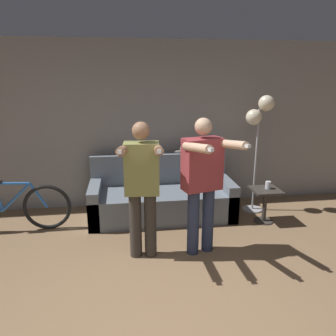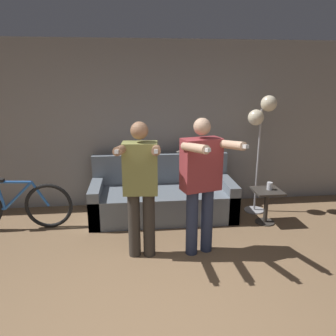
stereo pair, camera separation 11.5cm
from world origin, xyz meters
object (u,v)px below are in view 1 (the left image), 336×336
Objects in this scene: couch at (161,198)px; person_right at (203,178)px; side_table at (265,199)px; bicycle at (11,208)px; floor_lamp at (259,120)px; cup at (268,185)px; person_left at (142,183)px; cat at (190,148)px.

couch is 1.30× the size of person_right.
bicycle is at bearing 177.00° from side_table.
person_right is at bearing -147.27° from side_table.
floor_lamp reaches higher than person_right.
floor_lamp is (1.47, 0.01, 1.16)m from couch.
bicycle is at bearing 177.32° from cup.
couch is 1.52m from side_table.
person_left is 2.22m from floor_lamp.
side_table is (0.96, -0.76, -0.62)m from cat.
couch is 1.18× the size of floor_lamp.
person_left is 2.02m from side_table.
couch is 1.37m from person_right.
person_right is at bearing -96.02° from cat.
bicycle is (-2.08, -0.25, 0.06)m from couch.
side_table is 3.54m from bicycle.
cat reaches higher than couch.
cup is (0.02, -0.42, -0.88)m from floor_lamp.
bicycle reaches higher than cup.
floor_lamp is at bearing 37.44° from person_left.
floor_lamp is at bearing 92.97° from cup.
cat reaches higher than side_table.
person_left is at bearing -27.68° from bicycle.
person_right is at bearing 5.12° from person_left.
cat is 3.80× the size of cup.
person_right is at bearing -73.57° from couch.
bicycle is (-3.57, 0.17, -0.22)m from cup.
person_left is 1.70m from cat.
couch is 1.57m from cup.
floor_lamp is 16.61× the size of cup.
person_right reaches higher than cat.
cat is at bearing 12.52° from bicycle.
person_left is 2.02m from cup.
bicycle is at bearing -175.87° from floor_lamp.
side_table is (-0.01, -0.44, -1.08)m from floor_lamp.
floor_lamp is 1.17m from side_table.
couch is 1.34× the size of bicycle.
cat is 1.37m from side_table.
bicycle is (-2.42, 0.90, -0.60)m from person_right.
bicycle is (-3.55, -0.26, -1.09)m from floor_lamp.
cat reaches higher than cup.
cat is 1.12m from floor_lamp.
cup is 0.07× the size of bicycle.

